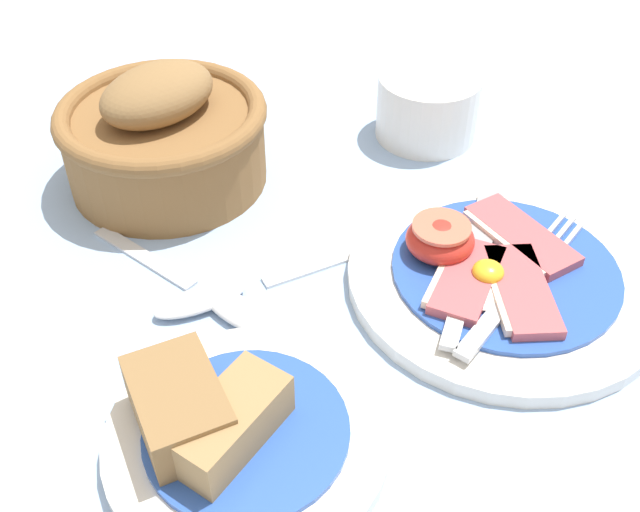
# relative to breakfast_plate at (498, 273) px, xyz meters

# --- Properties ---
(ground_plane) EXTENTS (3.00, 3.00, 0.00)m
(ground_plane) POSITION_rel_breakfast_plate_xyz_m (-0.07, -0.01, -0.01)
(ground_plane) COLOR #93B2DB
(breakfast_plate) EXTENTS (0.24, 0.24, 0.04)m
(breakfast_plate) POSITION_rel_breakfast_plate_xyz_m (0.00, 0.00, 0.00)
(breakfast_plate) COLOR silver
(breakfast_plate) RESTS_ON ground_plane
(bread_plate) EXTENTS (0.17, 0.17, 0.05)m
(bread_plate) POSITION_rel_breakfast_plate_xyz_m (-0.23, -0.03, 0.00)
(bread_plate) COLOR silver
(bread_plate) RESTS_ON ground_plane
(sugar_cup) EXTENTS (0.10, 0.10, 0.06)m
(sugar_cup) POSITION_rel_breakfast_plate_xyz_m (0.08, 0.20, 0.02)
(sugar_cup) COLOR white
(sugar_cup) RESTS_ON ground_plane
(bread_basket) EXTENTS (0.18, 0.18, 0.11)m
(bread_basket) POSITION_rel_breakfast_plate_xyz_m (-0.16, 0.25, 0.03)
(bread_basket) COLOR brown
(bread_basket) RESTS_ON ground_plane
(teaspoon_by_saucer) EXTENTS (0.09, 0.19, 0.01)m
(teaspoon_by_saucer) POSITION_rel_breakfast_plate_xyz_m (-0.19, 0.09, -0.01)
(teaspoon_by_saucer) COLOR silver
(teaspoon_by_saucer) RESTS_ON ground_plane
(teaspoon_near_cup) EXTENTS (0.19, 0.03, 0.01)m
(teaspoon_near_cup) POSITION_rel_breakfast_plate_xyz_m (-0.18, 0.09, -0.01)
(teaspoon_near_cup) COLOR silver
(teaspoon_near_cup) RESTS_ON ground_plane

